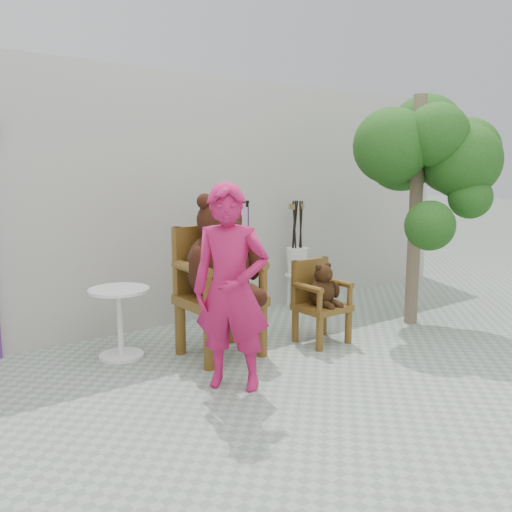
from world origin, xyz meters
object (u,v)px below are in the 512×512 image
at_px(chair_big, 219,265).
at_px(cafe_table, 120,314).
at_px(stool_bucket, 297,260).
at_px(person, 231,291).
at_px(display_stand, 232,280).
at_px(chair_small, 320,294).
at_px(tree, 430,153).

relative_size(chair_big, cafe_table, 2.33).
xyz_separation_m(cafe_table, stool_bucket, (2.75, 0.48, 0.20)).
xyz_separation_m(person, display_stand, (1.06, 1.54, -0.30)).
height_order(chair_big, chair_small, chair_big).
bearing_deg(display_stand, person, -99.95).
bearing_deg(cafe_table, display_stand, 5.24).
bearing_deg(tree, person, -173.01).
bearing_deg(chair_small, stool_bucket, 58.37).
distance_m(chair_small, person, 1.69).
distance_m(chair_big, stool_bucket, 2.19).
bearing_deg(tree, stool_bucket, 116.53).
xyz_separation_m(person, stool_bucket, (2.36, 1.89, -0.24)).
bearing_deg(chair_big, tree, -10.44).
height_order(display_stand, tree, tree).
height_order(person, display_stand, person).
distance_m(chair_small, stool_bucket, 1.55).
bearing_deg(cafe_table, stool_bucket, 9.92).
distance_m(chair_small, tree, 2.19).
xyz_separation_m(person, tree, (3.11, 0.38, 1.18)).
bearing_deg(chair_small, chair_big, 164.59).
distance_m(display_stand, stool_bucket, 1.35).
xyz_separation_m(chair_small, stool_bucket, (0.81, 1.32, 0.11)).
distance_m(chair_big, tree, 2.94).
bearing_deg(tree, chair_big, 169.56).
relative_size(person, stool_bucket, 1.22).
height_order(chair_big, person, person).
height_order(cafe_table, tree, tree).
relative_size(cafe_table, stool_bucket, 0.48).
bearing_deg(stool_bucket, cafe_table, -170.08).
bearing_deg(chair_small, person, -159.79).
relative_size(chair_big, person, 0.93).
xyz_separation_m(display_stand, stool_bucket, (1.30, 0.35, 0.06)).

